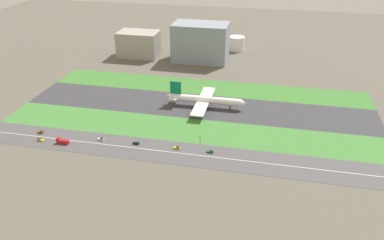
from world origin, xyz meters
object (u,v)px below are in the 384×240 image
Objects in this scene: car_1 at (41,132)px; traffic_light at (200,140)px; car_5 at (40,140)px; terminal_building at (139,44)px; truck_0 at (62,141)px; fuel_tank_west at (206,43)px; car_3 at (101,139)px; car_2 at (211,151)px; car_0 at (136,143)px; hangar_building at (201,42)px; airliner at (204,100)px; car_4 at (177,148)px; fuel_tank_centre at (237,43)px.

traffic_light reaches higher than car_1.
terminal_building is (5.13, 192.00, 12.63)m from car_5.
fuel_tank_west reaches higher than truck_0.
car_2 is (76.48, 0.00, 0.00)m from car_3.
car_1 and car_2 have the same top height.
fuel_tank_west is at bearing 88.43° from car_0.
hangar_building reaches higher than truck_0.
airliner is 113.71m from truck_0.
airliner reaches higher than car_2.
car_3 is 54.10m from car_4.
car_5 is at bearing -0.00° from truck_0.
hangar_building is (68.63, 0.00, 6.19)m from terminal_building.
terminal_building is at bearing 108.43° from car_0.
car_1 is at bearing -108.88° from fuel_tank_west.
car_0 and car_4 have the same top height.
car_4 is 1.00× the size of car_2.
fuel_tank_centre is (107.10, 237.00, 6.93)m from car_5.
car_5 is at bearing -166.05° from car_3.
truck_0 is 0.15× the size of hangar_building.
fuel_tank_west is (-22.34, 227.00, 5.48)m from car_4.
car_1 is 1.00× the size of car_0.
car_0 is at bearing 180.00° from car_2.
traffic_light is at bearing -59.37° from terminal_building.
hangar_building reaches higher than car_4.
car_0 is 0.10× the size of terminal_building.
airliner reaches higher than truck_0.
car_5 is 0.10× the size of terminal_building.
hangar_building is at bearing -106.55° from truck_0.
airliner reaches higher than fuel_tank_west.
airliner is at bearing -50.44° from terminal_building.
terminal_building is 68.91m from hangar_building.
fuel_tank_centre is (35.10, 0.00, 1.45)m from fuel_tank_west.
car_5 is at bearing -171.36° from car_0.
car_1 is 0.10× the size of terminal_building.
car_5 is 0.52× the size of truck_0.
terminal_building is at bearing 116.11° from car_4.
truck_0 is 0.35× the size of fuel_tank_west.
airliner is 14.77× the size of car_3.
fuel_tank_west reaches higher than traffic_light.
car_0 is 0.08× the size of hangar_building.
car_5 is at bearing -173.95° from car_4.
hangar_building reaches higher than car_1.
car_4 is 184.12m from hangar_building.
car_3 is 0.52× the size of truck_0.
terminal_building reaches higher than airliner.
car_4 is (-4.98, -68.00, -5.31)m from airliner.
hangar_building is (-20.57, 182.00, 18.83)m from car_4.
fuel_tank_centre is at bearing 90.28° from traffic_light.
car_0 and car_2 have the same top height.
truck_0 is at bearing -110.88° from fuel_tank_centre.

